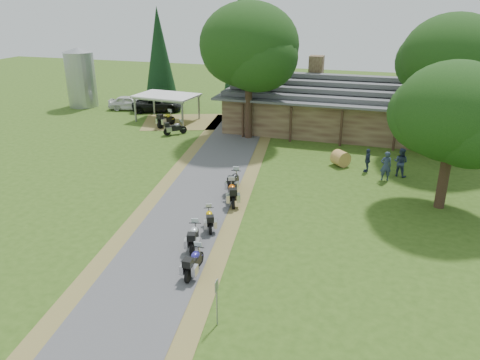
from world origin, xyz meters
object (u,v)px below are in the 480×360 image
(car_white_sedan, at_px, (130,101))
(motorcycle_row_a, at_px, (194,261))
(carport, at_px, (167,108))
(hay_bale, at_px, (341,158))
(motorcycle_carport_a, at_px, (166,119))
(lodge, at_px, (348,103))
(motorcycle_row_e, at_px, (234,180))
(motorcycle_carport_b, at_px, (175,127))
(motorcycle_row_d, at_px, (232,192))
(motorcycle_row_c, at_px, (209,218))
(silo, at_px, (81,77))
(car_dark_suv, at_px, (157,101))
(motorcycle_row_b, at_px, (194,235))

(car_white_sedan, xyz_separation_m, motorcycle_row_a, (18.09, -26.51, -0.30))
(carport, height_order, motorcycle_row_a, carport)
(motorcycle_row_a, height_order, hay_bale, motorcycle_row_a)
(motorcycle_carport_a, xyz_separation_m, hay_bale, (16.11, -5.94, -0.19))
(lodge, relative_size, carport, 3.83)
(car_white_sedan, bearing_deg, motorcycle_row_e, -148.43)
(car_white_sedan, height_order, motorcycle_carport_b, car_white_sedan)
(motorcycle_row_a, distance_m, motorcycle_row_d, 7.42)
(motorcycle_carport_b, bearing_deg, motorcycle_row_a, -107.31)
(lodge, bearing_deg, motorcycle_row_c, -103.25)
(car_white_sedan, height_order, motorcycle_carport_a, car_white_sedan)
(silo, relative_size, motorcycle_row_d, 3.06)
(motorcycle_row_d, relative_size, motorcycle_carport_a, 0.93)
(motorcycle_row_e, xyz_separation_m, hay_bale, (5.68, 6.43, -0.13))
(silo, height_order, motorcycle_row_d, silo)
(motorcycle_row_e, bearing_deg, hay_bale, -46.75)
(motorcycle_row_a, height_order, motorcycle_row_d, motorcycle_row_d)
(motorcycle_row_d, distance_m, motorcycle_carport_b, 15.01)
(motorcycle_row_c, distance_m, motorcycle_carport_a, 20.48)
(motorcycle_row_a, distance_m, motorcycle_row_c, 4.17)
(car_dark_suv, height_order, motorcycle_row_a, car_dark_suv)
(silo, relative_size, motorcycle_row_e, 3.12)
(car_dark_suv, bearing_deg, motorcycle_row_e, -164.07)
(motorcycle_row_e, relative_size, motorcycle_carport_a, 0.92)
(car_dark_suv, distance_m, motorcycle_row_c, 26.69)
(motorcycle_row_c, bearing_deg, motorcycle_row_d, -26.67)
(motorcycle_row_a, relative_size, motorcycle_carport_a, 0.84)
(car_white_sedan, height_order, motorcycle_row_e, car_white_sedan)
(motorcycle_carport_a, height_order, motorcycle_carport_b, motorcycle_carport_a)
(motorcycle_row_e, bearing_deg, car_dark_suv, 33.14)
(lodge, distance_m, motorcycle_carport_b, 14.88)
(car_white_sedan, bearing_deg, carport, -129.35)
(silo, distance_m, motorcycle_row_e, 28.50)
(motorcycle_row_b, height_order, motorcycle_row_c, motorcycle_row_b)
(lodge, distance_m, motorcycle_row_d, 18.09)
(carport, distance_m, hay_bale, 18.83)
(motorcycle_row_d, height_order, motorcycle_row_e, motorcycle_row_d)
(car_dark_suv, relative_size, motorcycle_row_a, 3.06)
(car_dark_suv, bearing_deg, carport, -161.52)
(motorcycle_row_d, bearing_deg, motorcycle_row_c, 155.57)
(motorcycle_row_d, bearing_deg, motorcycle_row_a, 163.32)
(lodge, bearing_deg, motorcycle_row_e, -108.40)
(motorcycle_row_c, bearing_deg, motorcycle_row_e, -20.80)
(motorcycle_row_b, bearing_deg, lodge, -26.90)
(motorcycle_row_d, distance_m, motorcycle_carport_a, 17.83)
(hay_bale, bearing_deg, motorcycle_carport_b, 165.06)
(car_dark_suv, bearing_deg, silo, 68.57)
(silo, bearing_deg, car_dark_suv, 1.03)
(motorcycle_row_e, bearing_deg, motorcycle_row_c, 178.38)
(carport, relative_size, car_dark_suv, 1.03)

